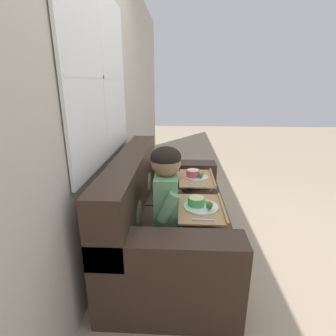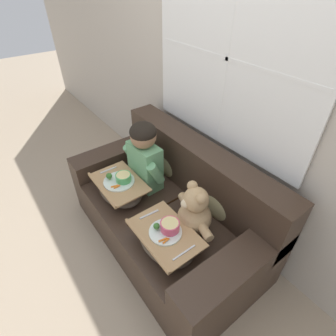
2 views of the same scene
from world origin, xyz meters
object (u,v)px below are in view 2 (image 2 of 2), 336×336
couch (171,212)px  lap_tray_child (120,188)px  lap_tray_teddy (166,239)px  teddy_bear (194,213)px  throw_pillow_behind_teddy (219,199)px  throw_pillow_behind_child (168,159)px  child_figure (144,153)px

couch → lap_tray_child: bearing=-137.8°
lap_tray_teddy → teddy_bear: bearing=90.3°
throw_pillow_behind_teddy → lap_tray_child: throw_pillow_behind_teddy is taller
couch → teddy_bear: bearing=-6.8°
teddy_bear → lap_tray_teddy: size_ratio=0.89×
throw_pillow_behind_child → lap_tray_child: 0.49m
throw_pillow_behind_teddy → lap_tray_teddy: 0.49m
throw_pillow_behind_teddy → throw_pillow_behind_child: bearing=180.0°
teddy_bear → couch: bearing=173.2°
lap_tray_child → throw_pillow_behind_child: bearing=90.0°
teddy_bear → child_figure: bearing=179.6°
throw_pillow_behind_child → lap_tray_teddy: bearing=-38.1°
throw_pillow_behind_child → throw_pillow_behind_teddy: 0.62m
teddy_bear → lap_tray_teddy: bearing=-89.7°
throw_pillow_behind_teddy → lap_tray_teddy: (-0.00, -0.48, -0.07)m
lap_tray_child → teddy_bear: bearing=21.5°
couch → throw_pillow_behind_teddy: couch is taller
throw_pillow_behind_child → teddy_bear: 0.66m
child_figure → throw_pillow_behind_child: bearing=90.0°
throw_pillow_behind_child → child_figure: (0.00, -0.24, 0.17)m
throw_pillow_behind_child → child_figure: child_figure is taller
throw_pillow_behind_child → lap_tray_teddy: size_ratio=0.71×
child_figure → teddy_bear: 0.63m
couch → throw_pillow_behind_teddy: 0.45m
throw_pillow_behind_teddy → teddy_bear: teddy_bear is taller
child_figure → lap_tray_teddy: 0.71m
couch → child_figure: child_figure is taller
couch → teddy_bear: 0.42m
throw_pillow_behind_child → teddy_bear: teddy_bear is taller
throw_pillow_behind_teddy → lap_tray_child: 0.79m
throw_pillow_behind_teddy → child_figure: child_figure is taller
teddy_bear → lap_tray_child: 0.67m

